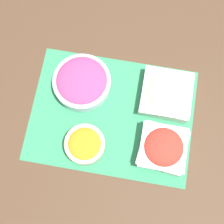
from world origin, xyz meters
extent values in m
plane|color=#422D1E|center=(0.00, 0.00, 0.00)|extent=(3.00, 3.00, 0.00)
cube|color=#2D7A51|center=(0.00, 0.00, 0.00)|extent=(0.49, 0.37, 0.00)
cube|color=white|center=(-0.16, 0.08, 0.03)|extent=(0.14, 0.14, 0.05)
cube|color=white|center=(-0.16, 0.08, 0.05)|extent=(0.13, 0.13, 0.00)
ellipsoid|color=red|center=(-0.16, 0.08, 0.05)|extent=(0.11, 0.11, 0.05)
cylinder|color=silver|center=(0.11, -0.08, 0.02)|extent=(0.18, 0.18, 0.04)
torus|color=silver|center=(0.11, -0.08, 0.04)|extent=(0.17, 0.17, 0.01)
ellipsoid|color=#93386B|center=(0.11, -0.08, 0.04)|extent=(0.16, 0.16, 0.04)
cube|color=silver|center=(-0.15, -0.09, 0.02)|extent=(0.15, 0.15, 0.04)
cube|color=silver|center=(-0.15, -0.09, 0.04)|extent=(0.15, 0.15, 0.00)
ellipsoid|color=#A8CC7F|center=(-0.15, -0.09, 0.04)|extent=(0.13, 0.13, 0.03)
cylinder|color=#C6B28E|center=(0.06, 0.11, 0.02)|extent=(0.12, 0.12, 0.04)
torus|color=#C6B28E|center=(0.06, 0.11, 0.04)|extent=(0.12, 0.12, 0.01)
ellipsoid|color=orange|center=(0.06, 0.11, 0.04)|extent=(0.09, 0.09, 0.02)
camera|label=1|loc=(-0.04, 0.23, 0.93)|focal=50.00mm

